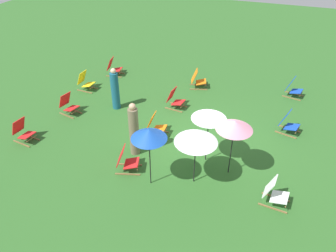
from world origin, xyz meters
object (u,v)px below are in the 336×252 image
at_px(deckchair_2, 155,126).
at_px(deckchair_11, 293,88).
at_px(umbrella_1, 196,138).
at_px(umbrella_3, 149,134).
at_px(umbrella_0, 209,115).
at_px(deckchair_6, 85,82).
at_px(person_0, 134,131).
at_px(deckchair_5, 114,68).
at_px(deckchair_10, 68,105).
at_px(umbrella_2, 235,125).
at_px(person_1, 115,90).
at_px(deckchair_0, 23,131).
at_px(deckchair_7, 274,193).
at_px(deckchair_1, 288,123).
at_px(deckchair_4, 126,160).
at_px(deckchair_3, 198,80).
at_px(deckchair_8, 175,99).

height_order(deckchair_2, deckchair_11, same).
distance_m(umbrella_1, umbrella_3, 1.26).
distance_m(umbrella_0, umbrella_1, 1.07).
relative_size(deckchair_6, person_0, 0.45).
xyz_separation_m(deckchair_5, deckchair_6, (-1.72, 0.45, 0.00)).
xyz_separation_m(deckchair_10, umbrella_2, (-1.26, -6.42, 1.34)).
bearing_deg(person_1, deckchair_5, 161.04).
bearing_deg(person_0, deckchair_0, -179.46).
bearing_deg(deckchair_7, person_0, 86.89).
height_order(deckchair_1, person_1, person_1).
bearing_deg(deckchair_11, deckchair_4, 157.97).
xyz_separation_m(deckchair_4, deckchair_10, (2.19, 3.49, 0.00)).
xyz_separation_m(person_0, person_1, (2.33, 1.87, -0.08)).
bearing_deg(deckchair_5, person_0, -154.16).
xyz_separation_m(umbrella_3, person_0, (1.13, 1.00, -0.87)).
xyz_separation_m(deckchair_5, deckchair_10, (-3.63, 0.02, 0.00)).
xyz_separation_m(deckchair_1, person_1, (-0.55, 6.42, 0.42)).
relative_size(deckchair_0, person_1, 0.49).
bearing_deg(deckchair_11, deckchair_10, 130.98).
bearing_deg(umbrella_2, deckchair_7, -120.43).
distance_m(deckchair_0, deckchair_3, 7.29).
bearing_deg(person_1, deckchair_0, -81.35).
bearing_deg(deckchair_8, deckchair_1, -85.58).
bearing_deg(person_1, umbrella_2, 16.96).
relative_size(umbrella_2, umbrella_3, 0.98).
height_order(deckchair_0, umbrella_2, umbrella_2).
distance_m(umbrella_0, umbrella_3, 1.98).
bearing_deg(deckchair_3, umbrella_0, -178.02).
height_order(deckchair_1, umbrella_2, umbrella_2).
xyz_separation_m(deckchair_5, umbrella_3, (-6.10, -4.37, 1.37)).
bearing_deg(deckchair_10, umbrella_3, -106.43).
relative_size(deckchair_2, deckchair_10, 0.98).
relative_size(deckchair_10, umbrella_3, 0.45).
height_order(deckchair_0, deckchair_3, same).
bearing_deg(deckchair_1, person_0, 137.97).
xyz_separation_m(deckchair_4, deckchair_11, (6.52, -4.49, 0.00)).
height_order(deckchair_7, person_1, person_1).
xyz_separation_m(deckchair_3, deckchair_7, (-5.79, -3.72, 0.00)).
bearing_deg(deckchair_10, umbrella_0, -86.33).
distance_m(deckchair_0, person_1, 3.60).
distance_m(deckchair_3, umbrella_1, 6.02).
bearing_deg(person_1, umbrella_3, -8.67).
relative_size(umbrella_0, umbrella_3, 0.95).
xyz_separation_m(deckchair_4, person_0, (0.85, 0.11, 0.50)).
relative_size(deckchair_6, umbrella_2, 0.45).
bearing_deg(deckchair_0, deckchair_6, 8.17).
height_order(umbrella_1, umbrella_2, umbrella_2).
xyz_separation_m(deckchair_6, umbrella_2, (-3.17, -6.85, 1.34)).
distance_m(deckchair_0, umbrella_1, 6.09).
xyz_separation_m(deckchair_0, deckchair_5, (5.65, -0.45, 0.00)).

